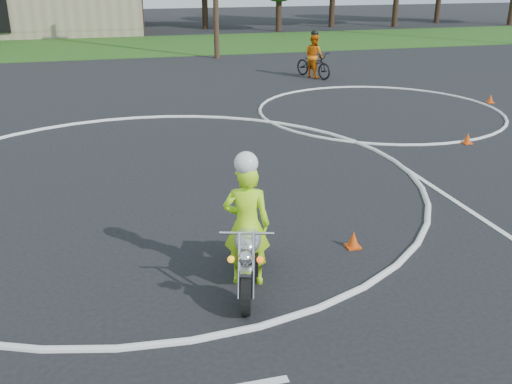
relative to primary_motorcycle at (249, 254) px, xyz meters
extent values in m
plane|color=black|center=(-1.06, 1.84, -0.55)|extent=(120.00, 120.00, 0.00)
cube|color=#1E4714|center=(-1.06, 28.84, -0.54)|extent=(120.00, 10.00, 0.02)
torus|color=silver|center=(-1.06, 4.84, -0.54)|extent=(12.12, 12.12, 0.12)
torus|color=silver|center=(6.94, 9.84, -0.54)|extent=(8.10, 8.10, 0.10)
cylinder|color=black|center=(-0.21, -0.68, -0.23)|extent=(0.31, 0.66, 0.65)
cylinder|color=black|center=(0.22, 0.77, -0.23)|extent=(0.31, 0.66, 0.65)
cube|color=black|center=(0.02, 0.09, -0.12)|extent=(0.46, 0.66, 0.32)
ellipsoid|color=silver|center=(-0.04, -0.11, 0.29)|extent=(0.57, 0.77, 0.30)
cube|color=black|center=(0.11, 0.40, 0.25)|extent=(0.45, 0.70, 0.11)
cylinder|color=white|center=(-0.27, -0.57, 0.15)|extent=(0.16, 0.39, 0.87)
cylinder|color=silver|center=(-0.09, -0.63, 0.15)|extent=(0.16, 0.39, 0.87)
cube|color=#B8B8BF|center=(-0.21, -0.71, 0.12)|extent=(0.21, 0.27, 0.05)
cylinder|color=white|center=(-0.13, -0.43, 0.55)|extent=(0.74, 0.25, 0.04)
sphere|color=white|center=(-0.24, -0.79, 0.37)|extent=(0.19, 0.19, 0.19)
sphere|color=orange|center=(-0.42, -0.71, 0.33)|extent=(0.10, 0.10, 0.10)
sphere|color=#E8590B|center=(-0.04, -0.82, 0.33)|extent=(0.10, 0.10, 0.10)
cylinder|color=silver|center=(0.31, 0.46, -0.23)|extent=(0.33, 0.85, 0.09)
imported|color=#B7FF1A|center=(0.01, 0.14, 0.40)|extent=(0.80, 0.64, 1.91)
sphere|color=white|center=(-0.01, 0.09, 1.39)|extent=(0.34, 0.34, 0.34)
imported|color=black|center=(6.94, 16.26, 0.00)|extent=(1.47, 2.23, 1.11)
imported|color=orange|center=(6.94, 16.26, 0.37)|extent=(0.98, 1.09, 1.84)
sphere|color=black|center=(6.94, 16.26, 1.31)|extent=(0.32, 0.32, 0.32)
cone|color=#DA450B|center=(7.60, 5.76, -0.40)|extent=(0.22, 0.22, 0.30)
cube|color=#DA450B|center=(7.60, 5.76, -0.54)|extent=(0.24, 0.24, 0.03)
cone|color=#DA450B|center=(11.33, 9.96, -0.40)|extent=(0.22, 0.22, 0.30)
cube|color=#DA450B|center=(11.33, 9.96, -0.54)|extent=(0.24, 0.24, 0.03)
cone|color=#DA450B|center=(2.05, 0.79, -0.40)|extent=(0.22, 0.22, 0.30)
cube|color=#DA450B|center=(2.05, 0.79, -0.54)|extent=(0.24, 0.24, 0.03)
cylinder|color=#382619|center=(0.94, 35.84, 1.07)|extent=(0.44, 0.44, 3.24)
cylinder|color=#382619|center=(5.94, 37.84, 1.43)|extent=(0.44, 0.44, 3.96)
cylinder|color=#382619|center=(10.94, 34.84, 0.89)|extent=(0.44, 0.44, 2.88)
cylinder|color=#382619|center=(15.94, 36.84, 1.25)|extent=(0.44, 0.44, 3.60)
cylinder|color=#382619|center=(25.94, 37.84, 1.07)|extent=(0.44, 0.44, 3.24)
cylinder|color=#382619|center=(-3.06, 36.84, 0.89)|extent=(0.44, 0.44, 2.88)
camera|label=1|loc=(-1.79, -7.31, 3.97)|focal=40.00mm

